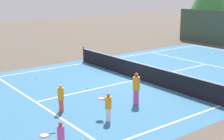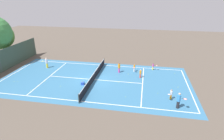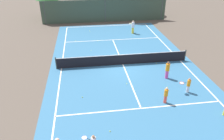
# 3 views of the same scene
# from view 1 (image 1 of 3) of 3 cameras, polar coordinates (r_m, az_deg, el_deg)

# --- Properties ---
(ground_plane) EXTENTS (80.00, 80.00, 0.00)m
(ground_plane) POSITION_cam_1_polar(r_m,az_deg,el_deg) (18.59, 4.74, -1.70)
(ground_plane) COLOR brown
(court_surface) EXTENTS (13.00, 25.00, 0.01)m
(court_surface) POSITION_cam_1_polar(r_m,az_deg,el_deg) (18.59, 4.74, -1.69)
(court_surface) COLOR teal
(court_surface) RESTS_ON ground_plane
(tennis_net) EXTENTS (11.90, 0.10, 1.10)m
(tennis_net) POSITION_cam_1_polar(r_m,az_deg,el_deg) (18.45, 4.77, -0.17)
(tennis_net) COLOR #333833
(tennis_net) RESTS_ON ground_plane
(player_1) EXTENTS (0.26, 0.26, 1.21)m
(player_1) POSITION_cam_1_polar(r_m,az_deg,el_deg) (13.69, -9.16, -4.94)
(player_1) COLOR #E54C3F
(player_1) RESTS_ON ground_plane
(player_2) EXTENTS (0.42, 0.82, 1.09)m
(player_2) POSITION_cam_1_polar(r_m,az_deg,el_deg) (10.29, -9.36, -11.85)
(player_2) COLOR yellow
(player_2) RESTS_ON ground_plane
(player_4) EXTENTS (0.32, 0.32, 1.48)m
(player_4) POSITION_cam_1_polar(r_m,az_deg,el_deg) (14.35, 4.36, -3.31)
(player_4) COLOR #D14799
(player_4) RESTS_ON ground_plane
(player_6) EXTENTS (0.82, 0.35, 1.17)m
(player_6) POSITION_cam_1_polar(r_m,az_deg,el_deg) (12.56, -0.74, -6.55)
(player_6) COLOR silver
(player_6) RESTS_ON ground_plane
(ball_crate) EXTENTS (0.37, 0.37, 0.43)m
(ball_crate) POSITION_cam_1_polar(r_m,az_deg,el_deg) (20.42, 3.77, 0.30)
(ball_crate) COLOR blue
(ball_crate) RESTS_ON ground_plane
(tennis_ball_0) EXTENTS (0.07, 0.07, 0.07)m
(tennis_ball_0) POSITION_cam_1_polar(r_m,az_deg,el_deg) (27.67, 16.92, 3.05)
(tennis_ball_0) COLOR #CCE533
(tennis_ball_0) RESTS_ON ground_plane
(tennis_ball_1) EXTENTS (0.07, 0.07, 0.07)m
(tennis_ball_1) POSITION_cam_1_polar(r_m,az_deg,el_deg) (19.21, -13.39, -1.41)
(tennis_ball_1) COLOR #CCE533
(tennis_ball_1) RESTS_ON ground_plane
(tennis_ball_4) EXTENTS (0.07, 0.07, 0.07)m
(tennis_ball_4) POSITION_cam_1_polar(r_m,az_deg,el_deg) (24.13, 12.74, 1.76)
(tennis_ball_4) COLOR #CCE533
(tennis_ball_4) RESTS_ON ground_plane
(tennis_ball_5) EXTENTS (0.07, 0.07, 0.07)m
(tennis_ball_5) POSITION_cam_1_polar(r_m,az_deg,el_deg) (14.09, -1.21, -6.74)
(tennis_ball_5) COLOR #CCE533
(tennis_ball_5) RESTS_ON ground_plane
(tennis_ball_6) EXTENTS (0.07, 0.07, 0.07)m
(tennis_ball_6) POSITION_cam_1_polar(r_m,az_deg,el_deg) (27.23, 16.36, 2.92)
(tennis_ball_6) COLOR #CCE533
(tennis_ball_6) RESTS_ON ground_plane
(tennis_ball_8) EXTENTS (0.07, 0.07, 0.07)m
(tennis_ball_8) POSITION_cam_1_polar(r_m,az_deg,el_deg) (22.86, 6.85, 1.33)
(tennis_ball_8) COLOR #CCE533
(tennis_ball_8) RESTS_ON ground_plane
(tennis_ball_9) EXTENTS (0.07, 0.07, 0.07)m
(tennis_ball_9) POSITION_cam_1_polar(r_m,az_deg,el_deg) (21.77, -0.78, 0.79)
(tennis_ball_9) COLOR #CCE533
(tennis_ball_9) RESTS_ON ground_plane
(tennis_ball_10) EXTENTS (0.07, 0.07, 0.07)m
(tennis_ball_10) POSITION_cam_1_polar(r_m,az_deg,el_deg) (16.34, 11.50, -4.05)
(tennis_ball_10) COLOR #CCE533
(tennis_ball_10) RESTS_ON ground_plane
(tennis_ball_11) EXTENTS (0.07, 0.07, 0.07)m
(tennis_ball_11) POSITION_cam_1_polar(r_m,az_deg,el_deg) (22.97, -3.41, 1.47)
(tennis_ball_11) COLOR #CCE533
(tennis_ball_11) RESTS_ON ground_plane
(tennis_ball_12) EXTENTS (0.07, 0.07, 0.07)m
(tennis_ball_12) POSITION_cam_1_polar(r_m,az_deg,el_deg) (26.07, 9.17, 2.83)
(tennis_ball_12) COLOR #CCE533
(tennis_ball_12) RESTS_ON ground_plane
(tennis_ball_13) EXTENTS (0.07, 0.07, 0.07)m
(tennis_ball_13) POSITION_cam_1_polar(r_m,az_deg,el_deg) (16.87, -4.48, -3.22)
(tennis_ball_13) COLOR #CCE533
(tennis_ball_13) RESTS_ON ground_plane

